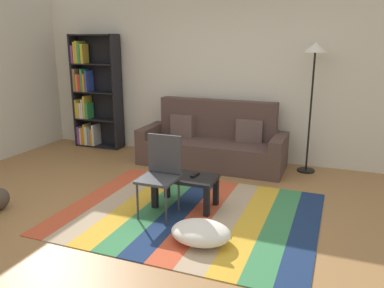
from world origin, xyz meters
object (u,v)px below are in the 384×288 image
(bookshelf, at_px, (92,95))
(couch, at_px, (213,144))
(tv_remote, at_px, (195,175))
(folding_chair, at_px, (161,169))
(coffee_table, at_px, (186,182))
(pouf, at_px, (201,233))
(standing_lamp, at_px, (314,65))

(bookshelf, bearing_deg, couch, -6.77)
(tv_remote, relative_size, folding_chair, 0.17)
(couch, relative_size, coffee_table, 3.16)
(couch, relative_size, pouf, 3.82)
(pouf, xyz_separation_m, tv_remote, (-0.36, 0.79, 0.28))
(standing_lamp, xyz_separation_m, tv_remote, (-1.10, -1.81, -1.18))
(couch, bearing_deg, folding_chair, -88.86)
(standing_lamp, distance_m, tv_remote, 2.43)
(coffee_table, height_order, standing_lamp, standing_lamp)
(folding_chair, bearing_deg, pouf, 22.78)
(pouf, bearing_deg, coffee_table, 121.77)
(pouf, distance_m, tv_remote, 0.91)
(couch, xyz_separation_m, coffee_table, (0.22, -1.67, -0.03))
(bookshelf, bearing_deg, folding_chair, -42.16)
(folding_chair, bearing_deg, tv_remote, 107.60)
(coffee_table, bearing_deg, tv_remote, 27.71)
(coffee_table, relative_size, standing_lamp, 0.38)
(bookshelf, bearing_deg, standing_lamp, -1.49)
(standing_lamp, height_order, folding_chair, standing_lamp)
(bookshelf, xyz_separation_m, pouf, (3.09, -2.69, -0.83))
(couch, height_order, folding_chair, couch)
(bookshelf, bearing_deg, coffee_table, -36.59)
(standing_lamp, relative_size, tv_remote, 12.58)
(pouf, bearing_deg, bookshelf, 138.96)
(coffee_table, bearing_deg, bookshelf, 143.41)
(bookshelf, bearing_deg, tv_remote, -34.90)
(tv_remote, bearing_deg, standing_lamp, 67.50)
(bookshelf, xyz_separation_m, folding_chair, (2.46, -2.22, -0.41))
(coffee_table, bearing_deg, standing_lamp, 57.14)
(couch, relative_size, standing_lamp, 1.20)
(standing_lamp, bearing_deg, coffee_table, -122.86)
(pouf, bearing_deg, standing_lamp, 73.95)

